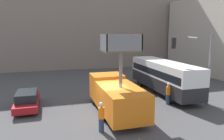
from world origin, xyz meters
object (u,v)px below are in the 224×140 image
at_px(traffic_light_pole, 196,57).
at_px(road_worker_near_truck, 101,117).
at_px(utility_truck, 116,94).
at_px(city_bus, 163,75).
at_px(road_worker_directing, 168,93).
at_px(parked_car_curbside, 27,100).

xyz_separation_m(traffic_light_pole, road_worker_near_truck, (-8.73, -2.94, -3.01)).
relative_size(utility_truck, road_worker_near_truck, 3.93).
bearing_deg(city_bus, utility_truck, 140.19).
height_order(utility_truck, road_worker_near_truck, utility_truck).
bearing_deg(traffic_light_pole, road_worker_near_truck, -161.39).
xyz_separation_m(road_worker_near_truck, road_worker_directing, (6.58, 3.43, -0.00)).
bearing_deg(parked_car_curbside, traffic_light_pole, -11.09).
bearing_deg(road_worker_directing, parked_car_curbside, -83.83).
bearing_deg(road_worker_near_truck, parked_car_curbside, -170.23).
bearing_deg(utility_truck, road_worker_near_truck, -122.55).
xyz_separation_m(traffic_light_pole, parked_car_curbside, (-13.40, 2.63, -3.22)).
distance_m(utility_truck, road_worker_near_truck, 3.30).
bearing_deg(parked_car_curbside, city_bus, 5.24).
distance_m(traffic_light_pole, parked_car_curbside, 14.03).
relative_size(utility_truck, traffic_light_pole, 1.25).
relative_size(city_bus, road_worker_near_truck, 5.42).
height_order(road_worker_near_truck, parked_car_curbside, road_worker_near_truck).
bearing_deg(city_bus, parked_car_curbside, 112.59).
bearing_deg(parked_car_curbside, utility_truck, -23.76).
distance_m(utility_truck, road_worker_directing, 4.91).
bearing_deg(utility_truck, traffic_light_pole, 1.62).
xyz_separation_m(city_bus, road_worker_near_truck, (-7.91, -6.72, -0.93)).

